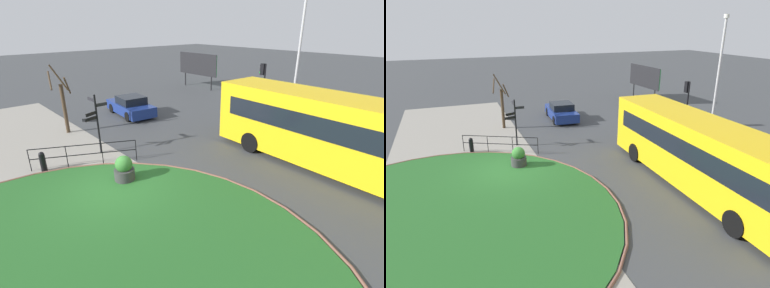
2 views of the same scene
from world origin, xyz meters
TOP-DOWN VIEW (x-y plane):
  - ground at (0.00, 0.00)m, footprint 120.00×120.00m
  - sidewalk_paving at (0.00, -2.04)m, footprint 32.00×7.93m
  - signpost_directional at (-3.69, 1.17)m, footprint 0.97×1.25m
  - bollard_foreground at (-3.45, -1.49)m, footprint 0.25×0.25m
  - railing_grass_edge at (-2.77, 0.07)m, footprint 2.11×4.01m
  - bus_yellow at (4.89, 7.78)m, footprint 11.54×2.85m
  - car_near_lane at (-8.27, 5.75)m, footprint 4.29×2.18m
  - traffic_light_near at (-2.90, 13.27)m, footprint 0.49×0.29m
  - lamppost_tall at (-0.64, 13.68)m, footprint 0.32×0.32m
  - billboard_left at (-11.97, 15.55)m, footprint 4.85×0.32m
  - planter_near_signpost at (-0.35, 0.64)m, footprint 0.81×0.81m
  - street_tree_bare at (-7.58, 1.10)m, footprint 1.19×1.21m

SIDE VIEW (x-z plane):
  - ground at x=0.00m, z-range 0.00..0.00m
  - sidewalk_paving at x=0.00m, z-range 0.00..0.02m
  - bollard_foreground at x=-3.45m, z-range 0.01..0.92m
  - planter_near_signpost at x=-0.35m, z-range -0.05..1.07m
  - car_near_lane at x=-8.27m, z-range -0.05..1.29m
  - railing_grass_edge at x=-2.77m, z-range 0.16..1.18m
  - bus_yellow at x=4.89m, z-range 0.12..3.31m
  - signpost_directional at x=-3.69m, z-range 0.28..3.19m
  - street_tree_bare at x=-7.58m, z-range -0.19..3.75m
  - billboard_left at x=-11.97m, z-range 0.58..3.85m
  - traffic_light_near at x=-2.90m, z-range 0.79..4.14m
  - lamppost_tall at x=-0.64m, z-range 0.29..7.97m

